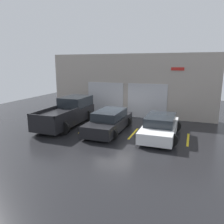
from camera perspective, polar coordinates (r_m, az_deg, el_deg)
The scene contains 9 objects.
ground_plane at distance 14.67m, azimuth 0.87°, elevation -3.69°, with size 28.00×28.00×0.00m, color black.
shophouse_building at distance 17.31m, azimuth 4.52°, elevation 6.80°, with size 13.08×0.68×4.84m.
pickup_truck at distance 15.02m, azimuth -11.44°, elevation -0.23°, with size 2.44×5.06×1.81m.
sedan_white at distance 12.77m, azimuth 12.45°, elevation -3.75°, with size 2.20×4.32×1.22m.
sedan_side at distance 13.50m, azimuth -0.69°, elevation -2.45°, with size 2.10×4.58×1.29m.
parking_stripe_far_left at distance 15.84m, azimuth -16.67°, elevation -2.99°, with size 0.12×2.20×0.01m, color gold.
parking_stripe_left at distance 14.24m, azimuth -6.58°, elevation -4.25°, with size 0.12×2.20×0.01m, color gold.
parking_stripe_centre at distance 13.19m, azimuth 5.61°, elevation -5.60°, with size 0.12×2.20×0.01m, color gold.
parking_stripe_right at distance 12.82m, azimuth 19.23°, elevation -6.80°, with size 0.12×2.20×0.01m, color gold.
Camera 1 is at (4.66, -13.30, 4.07)m, focal length 35.00 mm.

